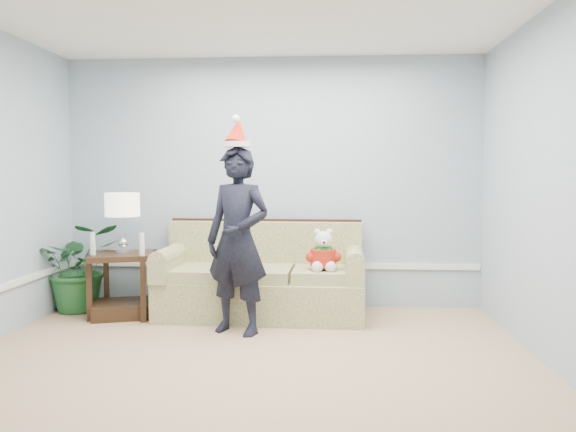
# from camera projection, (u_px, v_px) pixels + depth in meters

# --- Properties ---
(room_shell) EXTENTS (4.54, 5.04, 2.74)m
(room_shell) POSITION_uv_depth(u_px,v_px,m) (234.00, 187.00, 3.61)
(room_shell) COLOR tan
(room_shell) RESTS_ON ground
(wainscot_trim) EXTENTS (4.49, 4.99, 0.06)m
(wainscot_trim) POSITION_uv_depth(u_px,v_px,m) (124.00, 287.00, 4.93)
(wainscot_trim) COLOR white
(wainscot_trim) RESTS_ON room_shell
(sofa) EXTENTS (2.08, 0.95, 0.96)m
(sofa) POSITION_uv_depth(u_px,v_px,m) (262.00, 282.00, 5.75)
(sofa) COLOR #5D6731
(sofa) RESTS_ON room_shell
(side_table) EXTENTS (0.80, 0.73, 0.65)m
(side_table) POSITION_uv_depth(u_px,v_px,m) (124.00, 292.00, 5.69)
(side_table) COLOR #382314
(side_table) RESTS_ON room_shell
(table_lamp) EXTENTS (0.34, 0.34, 0.61)m
(table_lamp) POSITION_uv_depth(u_px,v_px,m) (122.00, 207.00, 5.61)
(table_lamp) COLOR silver
(table_lamp) RESTS_ON side_table
(candle_pair) EXTENTS (0.55, 0.06, 0.22)m
(candle_pair) POSITION_uv_depth(u_px,v_px,m) (117.00, 245.00, 5.50)
(candle_pair) COLOR silver
(candle_pair) RESTS_ON side_table
(houseplant) EXTENTS (1.09, 1.05, 0.93)m
(houseplant) POSITION_uv_depth(u_px,v_px,m) (80.00, 267.00, 5.92)
(houseplant) COLOR #1E5C29
(houseplant) RESTS_ON room_shell
(man) EXTENTS (0.72, 0.60, 1.69)m
(man) POSITION_uv_depth(u_px,v_px,m) (238.00, 240.00, 5.05)
(man) COLOR black
(man) RESTS_ON room_shell
(santa_hat) EXTENTS (0.31, 0.33, 0.29)m
(santa_hat) POSITION_uv_depth(u_px,v_px,m) (237.00, 133.00, 4.99)
(santa_hat) COLOR white
(santa_hat) RESTS_ON man
(teddy_bear) EXTENTS (0.27, 0.30, 0.41)m
(teddy_bear) POSITION_uv_depth(u_px,v_px,m) (323.00, 255.00, 5.46)
(teddy_bear) COLOR white
(teddy_bear) RESTS_ON sofa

